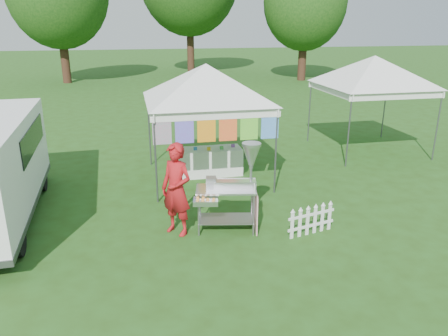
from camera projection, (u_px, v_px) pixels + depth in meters
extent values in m
plane|color=#284914|center=(238.00, 237.00, 8.52)|extent=(120.00, 120.00, 0.00)
cylinder|color=#59595E|center=(156.00, 159.00, 9.83)|extent=(0.04, 0.04, 2.10)
cylinder|color=#59595E|center=(276.00, 151.00, 10.39)|extent=(0.04, 0.04, 2.10)
cylinder|color=#59595E|center=(149.00, 130.00, 12.46)|extent=(0.04, 0.04, 2.10)
cylinder|color=#59595E|center=(245.00, 125.00, 13.02)|extent=(0.04, 0.04, 2.10)
cube|color=white|center=(217.00, 115.00, 9.80)|extent=(3.00, 0.03, 0.22)
cube|color=white|center=(198.00, 95.00, 12.43)|extent=(3.00, 0.03, 0.22)
pyramid|color=white|center=(206.00, 63.00, 10.80)|extent=(4.24, 4.24, 0.90)
cylinder|color=#59595E|center=(217.00, 111.00, 9.78)|extent=(3.00, 0.03, 0.03)
cube|color=#30B593|center=(162.00, 129.00, 9.64)|extent=(0.42, 0.01, 0.70)
cube|color=purple|center=(184.00, 128.00, 9.74)|extent=(0.42, 0.01, 0.70)
cube|color=orange|center=(206.00, 127.00, 9.84)|extent=(0.42, 0.01, 0.70)
cube|color=red|center=(228.00, 126.00, 9.94)|extent=(0.42, 0.01, 0.70)
cube|color=green|center=(249.00, 125.00, 10.04)|extent=(0.42, 0.01, 0.70)
cube|color=#1730BC|center=(270.00, 124.00, 10.14)|extent=(0.42, 0.01, 0.70)
cylinder|color=#59595E|center=(349.00, 131.00, 12.30)|extent=(0.04, 0.04, 2.10)
cylinder|color=#59595E|center=(437.00, 126.00, 12.87)|extent=(0.04, 0.04, 2.10)
cylinder|color=#59595E|center=(309.00, 112.00, 14.93)|extent=(0.04, 0.04, 2.10)
cylinder|color=#59595E|center=(384.00, 108.00, 15.50)|extent=(0.04, 0.04, 2.10)
cube|color=white|center=(398.00, 96.00, 12.28)|extent=(3.00, 0.03, 0.22)
cube|color=white|center=(350.00, 82.00, 14.91)|extent=(3.00, 0.03, 0.22)
pyramid|color=white|center=(375.00, 55.00, 13.27)|extent=(4.24, 4.24, 0.90)
cylinder|color=#59595E|center=(399.00, 93.00, 12.25)|extent=(3.00, 0.03, 0.03)
cylinder|color=#362013|center=(64.00, 53.00, 28.92)|extent=(0.56, 0.56, 3.96)
cylinder|color=#362013|center=(190.00, 42.00, 34.27)|extent=(0.56, 0.56, 4.84)
cylinder|color=#362013|center=(302.00, 55.00, 30.31)|extent=(0.56, 0.56, 3.52)
ellipsoid|color=#34611B|center=(305.00, 2.00, 29.20)|extent=(5.60, 5.60, 6.44)
cylinder|color=gray|center=(199.00, 215.00, 8.43)|extent=(0.05, 0.05, 0.88)
cylinder|color=gray|center=(254.00, 215.00, 8.45)|extent=(0.05, 0.05, 0.88)
cylinder|color=gray|center=(200.00, 205.00, 8.89)|extent=(0.05, 0.05, 0.88)
cylinder|color=gray|center=(252.00, 205.00, 8.91)|extent=(0.05, 0.05, 0.88)
cube|color=gray|center=(226.00, 219.00, 8.73)|extent=(1.20, 0.76, 0.01)
cube|color=#B7B7BC|center=(226.00, 189.00, 8.53)|extent=(1.26, 0.80, 0.04)
cube|color=#B7B7BC|center=(235.00, 184.00, 8.55)|extent=(0.86, 0.40, 0.15)
cube|color=gray|center=(211.00, 183.00, 8.53)|extent=(0.23, 0.25, 0.21)
cylinder|color=gray|center=(251.00, 167.00, 8.44)|extent=(0.06, 0.06, 0.88)
cone|color=#B7B7BC|center=(251.00, 155.00, 8.36)|extent=(0.41, 0.41, 0.39)
cylinder|color=#B7B7BC|center=(252.00, 145.00, 8.29)|extent=(0.44, 0.44, 0.06)
cube|color=#B7B7BC|center=(206.00, 202.00, 8.21)|extent=(0.52, 0.38, 0.10)
cube|color=#F6A5AD|center=(256.00, 210.00, 8.68)|extent=(0.16, 0.72, 0.79)
cube|color=white|center=(255.00, 189.00, 8.24)|extent=(0.04, 0.14, 0.18)
imported|color=#AE151A|center=(176.00, 190.00, 8.40)|extent=(0.79, 0.78, 1.84)
cube|color=white|center=(2.00, 155.00, 10.89)|extent=(1.97, 0.80, 0.92)
cube|color=black|center=(33.00, 139.00, 9.44)|extent=(0.15, 2.81, 0.56)
cube|color=black|center=(1.00, 122.00, 10.99)|extent=(1.74, 0.11, 0.56)
cylinder|color=black|center=(16.00, 238.00, 7.74)|extent=(0.26, 0.70, 0.70)
cylinder|color=black|center=(40.00, 177.00, 10.74)|extent=(0.26, 0.70, 0.70)
cube|color=white|center=(292.00, 225.00, 8.37)|extent=(0.07, 0.04, 0.56)
cube|color=white|center=(300.00, 224.00, 8.44)|extent=(0.07, 0.04, 0.56)
cube|color=white|center=(307.00, 222.00, 8.52)|extent=(0.07, 0.04, 0.56)
cube|color=white|center=(315.00, 220.00, 8.59)|extent=(0.07, 0.04, 0.56)
cube|color=white|center=(322.00, 218.00, 8.67)|extent=(0.07, 0.04, 0.56)
cube|color=white|center=(329.00, 217.00, 8.74)|extent=(0.07, 0.04, 0.56)
cube|color=white|center=(311.00, 226.00, 8.59)|extent=(1.05, 0.29, 0.05)
cube|color=white|center=(312.00, 214.00, 8.51)|extent=(1.05, 0.29, 0.05)
cube|color=white|center=(208.00, 162.00, 11.87)|extent=(1.80, 0.70, 0.73)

